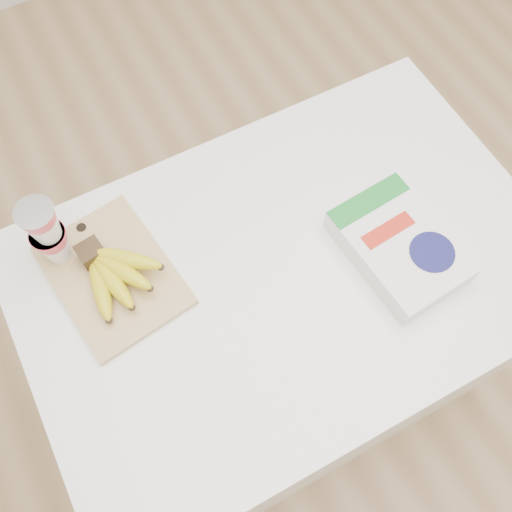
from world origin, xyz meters
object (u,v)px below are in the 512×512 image
at_px(table, 281,331).
at_px(cutting_board, 113,275).
at_px(yogurt_stack, 47,232).
at_px(cereal_box, 399,247).
at_px(bananas, 113,272).

height_order(table, cutting_board, cutting_board).
bearing_deg(yogurt_stack, cereal_box, -27.27).
relative_size(cutting_board, bananas, 1.66).
height_order(cutting_board, yogurt_stack, yogurt_stack).
bearing_deg(bananas, cutting_board, 105.23).
relative_size(cutting_board, cereal_box, 1.07).
bearing_deg(cutting_board, bananas, -82.41).
height_order(bananas, cereal_box, bananas).
xyz_separation_m(bananas, yogurt_stack, (-0.07, 0.10, 0.06)).
height_order(cutting_board, bananas, bananas).
height_order(bananas, yogurt_stack, yogurt_stack).
height_order(table, bananas, bananas).
relative_size(table, cereal_box, 3.90).
height_order(cutting_board, cereal_box, cereal_box).
xyz_separation_m(table, cereal_box, (0.21, -0.07, 0.42)).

